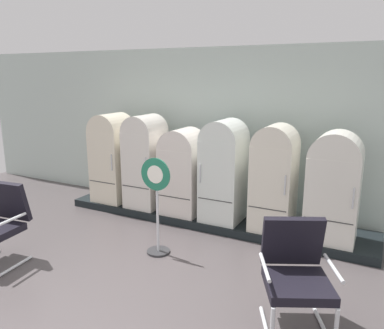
{
  "coord_description": "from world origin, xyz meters",
  "views": [
    {
      "loc": [
        2.46,
        -2.45,
        2.4
      ],
      "look_at": [
        -0.22,
        2.75,
        1.02
      ],
      "focal_mm": 35.54,
      "sensor_mm": 36.0,
      "label": 1
    }
  ],
  "objects_px": {
    "refrigerator_4": "(274,175)",
    "refrigerator_1": "(145,158)",
    "sign_stand": "(157,209)",
    "refrigerator_3": "(224,167)",
    "refrigerator_5": "(334,184)",
    "armchair_right": "(296,270)",
    "refrigerator_0": "(112,155)",
    "refrigerator_2": "(183,169)"
  },
  "relations": [
    {
      "from": "refrigerator_4",
      "to": "armchair_right",
      "type": "bearing_deg",
      "value": -68.6
    },
    {
      "from": "refrigerator_2",
      "to": "refrigerator_4",
      "type": "xyz_separation_m",
      "value": [
        1.53,
        -0.01,
        0.09
      ]
    },
    {
      "from": "refrigerator_2",
      "to": "refrigerator_4",
      "type": "height_order",
      "value": "refrigerator_4"
    },
    {
      "from": "refrigerator_2",
      "to": "armchair_right",
      "type": "relative_size",
      "value": 1.35
    },
    {
      "from": "refrigerator_4",
      "to": "refrigerator_1",
      "type": "bearing_deg",
      "value": 179.47
    },
    {
      "from": "refrigerator_2",
      "to": "refrigerator_3",
      "type": "xyz_separation_m",
      "value": [
        0.72,
        0.02,
        0.1
      ]
    },
    {
      "from": "refrigerator_4",
      "to": "refrigerator_5",
      "type": "xyz_separation_m",
      "value": [
        0.83,
        -0.01,
        -0.03
      ]
    },
    {
      "from": "refrigerator_0",
      "to": "refrigerator_4",
      "type": "bearing_deg",
      "value": -0.4
    },
    {
      "from": "refrigerator_5",
      "to": "armchair_right",
      "type": "distance_m",
      "value": 1.97
    },
    {
      "from": "refrigerator_4",
      "to": "armchair_right",
      "type": "distance_m",
      "value": 2.12
    },
    {
      "from": "refrigerator_3",
      "to": "refrigerator_4",
      "type": "height_order",
      "value": "refrigerator_3"
    },
    {
      "from": "armchair_right",
      "to": "refrigerator_1",
      "type": "bearing_deg",
      "value": 147.19
    },
    {
      "from": "refrigerator_0",
      "to": "refrigerator_3",
      "type": "height_order",
      "value": "refrigerator_3"
    },
    {
      "from": "armchair_right",
      "to": "refrigerator_4",
      "type": "bearing_deg",
      "value": 111.4
    },
    {
      "from": "refrigerator_1",
      "to": "refrigerator_3",
      "type": "bearing_deg",
      "value": 0.47
    },
    {
      "from": "refrigerator_1",
      "to": "refrigerator_2",
      "type": "distance_m",
      "value": 0.75
    },
    {
      "from": "refrigerator_5",
      "to": "refrigerator_3",
      "type": "bearing_deg",
      "value": 178.62
    },
    {
      "from": "refrigerator_0",
      "to": "refrigerator_5",
      "type": "bearing_deg",
      "value": -0.41
    },
    {
      "from": "refrigerator_5",
      "to": "refrigerator_0",
      "type": "bearing_deg",
      "value": 179.59
    },
    {
      "from": "refrigerator_5",
      "to": "sign_stand",
      "type": "bearing_deg",
      "value": -148.91
    },
    {
      "from": "refrigerator_1",
      "to": "sign_stand",
      "type": "distance_m",
      "value": 1.68
    },
    {
      "from": "refrigerator_0",
      "to": "refrigerator_4",
      "type": "xyz_separation_m",
      "value": [
        3.0,
        -0.02,
        -0.01
      ]
    },
    {
      "from": "refrigerator_3",
      "to": "refrigerator_5",
      "type": "distance_m",
      "value": 1.64
    },
    {
      "from": "refrigerator_3",
      "to": "refrigerator_2",
      "type": "bearing_deg",
      "value": -178.42
    },
    {
      "from": "refrigerator_0",
      "to": "refrigerator_3",
      "type": "distance_m",
      "value": 2.19
    },
    {
      "from": "refrigerator_0",
      "to": "armchair_right",
      "type": "relative_size",
      "value": 1.52
    },
    {
      "from": "sign_stand",
      "to": "refrigerator_0",
      "type": "bearing_deg",
      "value": 143.97
    },
    {
      "from": "refrigerator_0",
      "to": "sign_stand",
      "type": "bearing_deg",
      "value": -36.03
    },
    {
      "from": "refrigerator_1",
      "to": "refrigerator_2",
      "type": "bearing_deg",
      "value": -0.6
    },
    {
      "from": "sign_stand",
      "to": "armchair_right",
      "type": "bearing_deg",
      "value": -18.78
    },
    {
      "from": "sign_stand",
      "to": "refrigerator_1",
      "type": "bearing_deg",
      "value": 129.06
    },
    {
      "from": "refrigerator_0",
      "to": "refrigerator_4",
      "type": "height_order",
      "value": "refrigerator_0"
    },
    {
      "from": "refrigerator_0",
      "to": "refrigerator_1",
      "type": "height_order",
      "value": "refrigerator_1"
    },
    {
      "from": "refrigerator_0",
      "to": "refrigerator_2",
      "type": "relative_size",
      "value": 1.12
    },
    {
      "from": "refrigerator_1",
      "to": "refrigerator_2",
      "type": "height_order",
      "value": "refrigerator_1"
    },
    {
      "from": "armchair_right",
      "to": "sign_stand",
      "type": "xyz_separation_m",
      "value": [
        -2.0,
        0.68,
        0.06
      ]
    },
    {
      "from": "refrigerator_1",
      "to": "refrigerator_0",
      "type": "bearing_deg",
      "value": 179.98
    },
    {
      "from": "refrigerator_0",
      "to": "refrigerator_4",
      "type": "relative_size",
      "value": 1.01
    },
    {
      "from": "refrigerator_1",
      "to": "refrigerator_2",
      "type": "relative_size",
      "value": 1.13
    },
    {
      "from": "refrigerator_0",
      "to": "refrigerator_5",
      "type": "distance_m",
      "value": 3.83
    },
    {
      "from": "refrigerator_0",
      "to": "refrigerator_5",
      "type": "relative_size",
      "value": 1.04
    },
    {
      "from": "refrigerator_1",
      "to": "refrigerator_5",
      "type": "bearing_deg",
      "value": -0.51
    }
  ]
}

